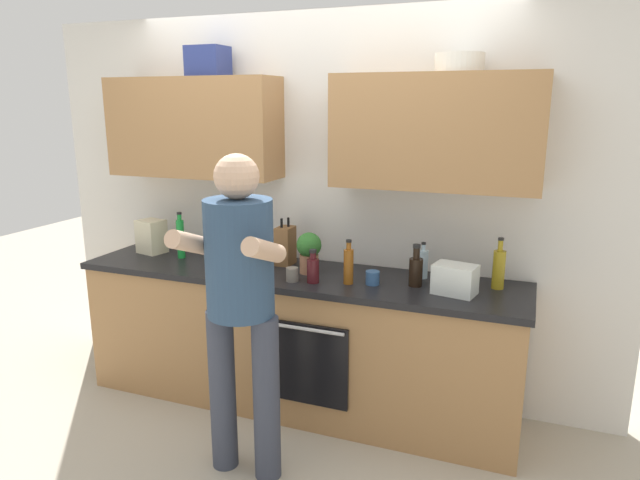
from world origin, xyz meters
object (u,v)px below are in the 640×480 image
bottle_syrup (349,265)px  bottle_wine (313,269)px  bottle_oil (499,268)px  mixing_bowl (245,262)px  knife_block (285,246)px  bottle_soda (181,238)px  person_standing (240,293)px  grocery_bag_rice (152,236)px  bottle_soy (416,270)px  cup_tea (373,278)px  cup_stoneware (292,274)px  grocery_bag_produce (455,279)px  potted_herb (309,251)px  bottle_water (423,263)px

bottle_syrup → bottle_wine: bearing=-164.9°
bottle_oil → mixing_bowl: 1.57m
bottle_oil → knife_block: (-1.34, 0.02, 0.01)m
bottle_wine → bottle_soda: bearing=169.8°
person_standing → bottle_oil: 1.48m
bottle_oil → grocery_bag_rice: bottle_oil is taller
bottle_soy → person_standing: bearing=-133.8°
bottle_soda → cup_tea: 1.39m
cup_stoneware → knife_block: bearing=120.6°
cup_stoneware → mixing_bowl: (-0.40, 0.16, -0.00)m
person_standing → cup_tea: 0.86m
bottle_wine → bottle_soy: bearing=15.0°
grocery_bag_produce → grocery_bag_rice: bearing=176.3°
bottle_oil → mixing_bowl: (-1.56, -0.14, -0.08)m
bottle_syrup → potted_herb: size_ratio=1.03×
bottle_oil → bottle_syrup: 0.86m
cup_stoneware → mixing_bowl: cup_stoneware is taller
bottle_soy → knife_block: knife_block is taller
bottle_wine → grocery_bag_rice: size_ratio=0.86×
bottle_soda → mixing_bowl: bearing=-5.7°
bottle_oil → cup_stoneware: bearing=-165.4°
bottle_syrup → cup_tea: (0.14, 0.04, -0.07)m
cup_stoneware → person_standing: bearing=-92.6°
person_standing → mixing_bowl: person_standing is taller
bottle_syrup → grocery_bag_rice: 1.53m
potted_herb → grocery_bag_rice: 1.23m
cup_tea → grocery_bag_rice: (-1.66, 0.14, 0.08)m
cup_stoneware → grocery_bag_produce: grocery_bag_produce is taller
person_standing → potted_herb: 0.78m
bottle_wine → bottle_oil: size_ratio=0.67×
mixing_bowl → knife_block: knife_block is taller
bottle_soda → bottle_wine: bearing=-10.2°
knife_block → grocery_bag_produce: 1.14m
potted_herb → grocery_bag_rice: (-1.23, 0.06, -0.03)m
bottle_soda → bottle_soy: bearing=-1.2°
bottle_oil → bottle_soy: bearing=-164.7°
grocery_bag_rice → cup_tea: bearing=-4.8°
cup_stoneware → knife_block: size_ratio=0.27×
bottle_water → cup_stoneware: bottle_water is taller
bottle_wine → bottle_soy: (0.58, 0.16, 0.01)m
mixing_bowl → grocery_bag_produce: bearing=-1.8°
bottle_oil → potted_herb: 1.13m
bottle_wine → cup_stoneware: bottle_wine is taller
bottle_water → cup_stoneware: bearing=-154.3°
cup_tea → bottle_wine: bearing=-164.8°
cup_tea → potted_herb: size_ratio=0.32×
bottle_soy → cup_tea: bottle_soy is taller
bottle_oil → mixing_bowl: size_ratio=1.11×
knife_block → person_standing: bearing=-79.9°
bottle_water → bottle_soy: bearing=-92.9°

